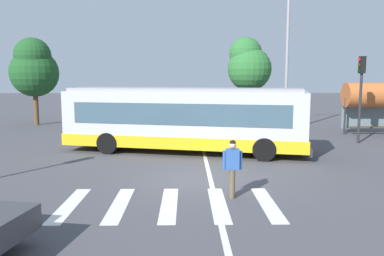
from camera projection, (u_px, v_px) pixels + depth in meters
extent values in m
plane|color=#47474C|center=(201.00, 180.00, 13.46)|extent=(160.00, 160.00, 0.00)
cylinder|color=black|center=(266.00, 141.00, 18.75)|extent=(1.04, 0.53, 1.00)
cylinder|color=black|center=(264.00, 149.00, 16.48)|extent=(1.04, 0.53, 1.00)
cylinder|color=black|center=(127.00, 136.00, 20.32)|extent=(1.04, 0.53, 1.00)
cylinder|color=black|center=(108.00, 143.00, 18.05)|extent=(1.04, 0.53, 1.00)
cube|color=silver|center=(184.00, 118.00, 18.31)|extent=(11.54, 5.13, 2.55)
cube|color=gold|center=(184.00, 139.00, 18.43)|extent=(11.66, 5.18, 0.55)
cube|color=#3D5666|center=(184.00, 112.00, 18.27)|extent=(10.24, 4.86, 0.96)
cube|color=#3D5666|center=(308.00, 117.00, 17.05)|extent=(0.57, 2.19, 1.63)
cube|color=black|center=(308.00, 96.00, 16.94)|extent=(0.51, 1.90, 0.28)
cube|color=#99999E|center=(184.00, 90.00, 18.13)|extent=(11.05, 4.82, 0.16)
cube|color=#28282B|center=(309.00, 148.00, 17.20)|extent=(0.72, 2.51, 0.36)
cylinder|color=brown|center=(232.00, 182.00, 11.60)|extent=(0.16, 0.16, 0.85)
cylinder|color=brown|center=(232.00, 184.00, 11.36)|extent=(0.16, 0.16, 0.85)
cube|color=#2D569E|center=(232.00, 159.00, 11.39)|extent=(0.42, 0.29, 0.60)
cylinder|color=#2D569E|center=(224.00, 160.00, 11.41)|extent=(0.10, 0.10, 0.55)
cylinder|color=#2D569E|center=(241.00, 160.00, 11.38)|extent=(0.10, 0.10, 0.55)
sphere|color=tan|center=(233.00, 145.00, 11.34)|extent=(0.22, 0.22, 0.22)
sphere|color=black|center=(233.00, 143.00, 11.33)|extent=(0.19, 0.19, 0.19)
cylinder|color=black|center=(4.00, 228.00, 8.29)|extent=(0.67, 0.31, 0.64)
cylinder|color=black|center=(150.00, 122.00, 28.47)|extent=(0.23, 0.65, 0.64)
cylinder|color=black|center=(173.00, 122.00, 28.41)|extent=(0.23, 0.65, 0.64)
cylinder|color=black|center=(144.00, 127.00, 25.70)|extent=(0.23, 0.65, 0.64)
cylinder|color=black|center=(169.00, 127.00, 25.64)|extent=(0.23, 0.65, 0.64)
cube|color=#AD1E1E|center=(159.00, 120.00, 27.01)|extent=(2.05, 4.59, 0.52)
cube|color=#3D5666|center=(159.00, 113.00, 26.86)|extent=(1.71, 2.24, 0.44)
cube|color=#AD1E1E|center=(159.00, 110.00, 26.84)|extent=(1.63, 2.06, 0.09)
cylinder|color=black|center=(187.00, 122.00, 28.21)|extent=(0.23, 0.65, 0.64)
cylinder|color=black|center=(210.00, 122.00, 28.14)|extent=(0.23, 0.65, 0.64)
cylinder|color=black|center=(185.00, 127.00, 25.44)|extent=(0.23, 0.65, 0.64)
cylinder|color=black|center=(210.00, 127.00, 25.38)|extent=(0.23, 0.65, 0.64)
cube|color=white|center=(198.00, 120.00, 26.75)|extent=(2.06, 4.59, 0.52)
cube|color=#3D5666|center=(198.00, 113.00, 26.60)|extent=(1.71, 2.24, 0.44)
cube|color=white|center=(198.00, 111.00, 26.58)|extent=(1.63, 2.06, 0.09)
cylinder|color=black|center=(227.00, 122.00, 28.58)|extent=(0.23, 0.65, 0.64)
cylinder|color=black|center=(249.00, 122.00, 28.53)|extent=(0.23, 0.65, 0.64)
cylinder|color=black|center=(229.00, 126.00, 25.81)|extent=(0.23, 0.65, 0.64)
cylinder|color=black|center=(254.00, 127.00, 25.76)|extent=(0.23, 0.65, 0.64)
cube|color=#38383D|center=(240.00, 119.00, 27.13)|extent=(2.03, 4.58, 0.52)
cube|color=#3D5666|center=(240.00, 113.00, 26.98)|extent=(1.70, 2.23, 0.44)
cube|color=#38383D|center=(240.00, 110.00, 26.95)|extent=(1.62, 2.05, 0.09)
cylinder|color=#28282B|center=(360.00, 109.00, 20.84)|extent=(0.14, 0.14, 3.77)
cube|color=black|center=(362.00, 65.00, 20.54)|extent=(0.28, 0.32, 0.90)
cylinder|color=red|center=(359.00, 60.00, 20.50)|extent=(0.04, 0.20, 0.20)
cylinder|color=#463707|center=(359.00, 65.00, 20.54)|extent=(0.04, 0.20, 0.20)
cylinder|color=#093B10|center=(359.00, 71.00, 20.58)|extent=(0.04, 0.20, 0.20)
cylinder|color=#28282B|center=(345.00, 116.00, 24.18)|extent=(0.12, 0.12, 2.30)
cube|color=slate|center=(368.00, 113.00, 24.89)|extent=(3.44, 0.04, 1.93)
cylinder|color=#BC602D|center=(375.00, 95.00, 24.04)|extent=(3.65, 1.54, 1.54)
cube|color=#4C3823|center=(373.00, 127.00, 24.30)|extent=(2.87, 0.36, 0.08)
cylinder|color=#939399|center=(287.00, 57.00, 25.38)|extent=(0.20, 0.20, 9.85)
cylinder|color=brown|center=(36.00, 107.00, 29.25)|extent=(0.36, 0.36, 2.66)
sphere|color=#1E5123|center=(34.00, 73.00, 28.92)|extent=(3.56, 3.56, 3.56)
sphere|color=#1E5123|center=(33.00, 56.00, 28.53)|extent=(2.67, 2.67, 2.67)
cylinder|color=brown|center=(249.00, 104.00, 30.27)|extent=(0.36, 0.36, 3.03)
sphere|color=#2D7033|center=(249.00, 69.00, 29.93)|extent=(3.39, 3.39, 3.39)
sphere|color=#2D7033|center=(246.00, 54.00, 29.93)|extent=(2.54, 2.54, 2.54)
cube|color=silver|center=(70.00, 205.00, 10.80)|extent=(0.45, 3.08, 0.01)
cube|color=silver|center=(119.00, 205.00, 10.82)|extent=(0.45, 3.08, 0.01)
cube|color=silver|center=(169.00, 204.00, 10.84)|extent=(0.45, 3.08, 0.01)
cube|color=silver|center=(219.00, 204.00, 10.86)|extent=(0.45, 3.08, 0.01)
cube|color=silver|center=(268.00, 204.00, 10.88)|extent=(0.45, 3.08, 0.01)
cube|color=silver|center=(207.00, 167.00, 15.45)|extent=(0.16, 24.00, 0.01)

